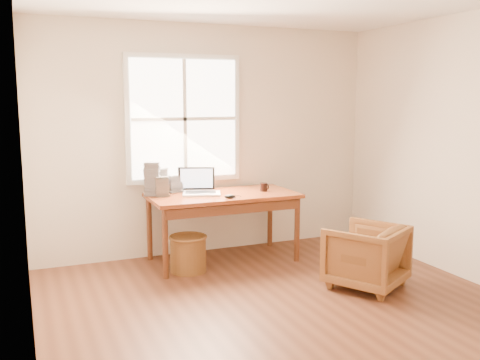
# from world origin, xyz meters

# --- Properties ---
(room_shell) EXTENTS (4.04, 4.54, 2.64)m
(room_shell) POSITION_xyz_m (-0.02, 0.16, 1.32)
(room_shell) COLOR #59311E
(room_shell) RESTS_ON ground
(desk) EXTENTS (1.60, 0.80, 0.04)m
(desk) POSITION_xyz_m (0.00, 1.80, 0.73)
(desk) COLOR brown
(desk) RESTS_ON room_shell
(armchair) EXTENTS (0.89, 0.90, 0.61)m
(armchair) POSITION_xyz_m (0.95, 0.49, 0.30)
(armchair) COLOR brown
(armchair) RESTS_ON room_shell
(wicker_stool) EXTENTS (0.43, 0.43, 0.37)m
(wicker_stool) POSITION_xyz_m (-0.47, 1.58, 0.18)
(wicker_stool) COLOR brown
(wicker_stool) RESTS_ON room_shell
(laptop) EXTENTS (0.57, 0.59, 0.33)m
(laptop) POSITION_xyz_m (-0.23, 1.83, 0.92)
(laptop) COLOR silver
(laptop) RESTS_ON desk
(mouse) EXTENTS (0.13, 0.09, 0.04)m
(mouse) POSITION_xyz_m (-0.03, 1.51, 0.77)
(mouse) COLOR black
(mouse) RESTS_ON desk
(coffee_mug) EXTENTS (0.08, 0.08, 0.09)m
(coffee_mug) POSITION_xyz_m (0.48, 1.76, 0.80)
(coffee_mug) COLOR black
(coffee_mug) RESTS_ON desk
(cd_stack_a) EXTENTS (0.17, 0.16, 0.28)m
(cd_stack_a) POSITION_xyz_m (-0.63, 2.08, 0.89)
(cd_stack_a) COLOR silver
(cd_stack_a) RESTS_ON desk
(cd_stack_b) EXTENTS (0.15, 0.14, 0.21)m
(cd_stack_b) POSITION_xyz_m (-0.64, 1.91, 0.86)
(cd_stack_b) COLOR #29282D
(cd_stack_b) RESTS_ON desk
(cd_stack_c) EXTENTS (0.20, 0.19, 0.36)m
(cd_stack_c) POSITION_xyz_m (-0.73, 1.99, 0.93)
(cd_stack_c) COLOR gray
(cd_stack_c) RESTS_ON desk
(cd_stack_d) EXTENTS (0.18, 0.16, 0.19)m
(cd_stack_d) POSITION_xyz_m (-0.46, 2.11, 0.85)
(cd_stack_d) COLOR #B4BBC1
(cd_stack_d) RESTS_ON desk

